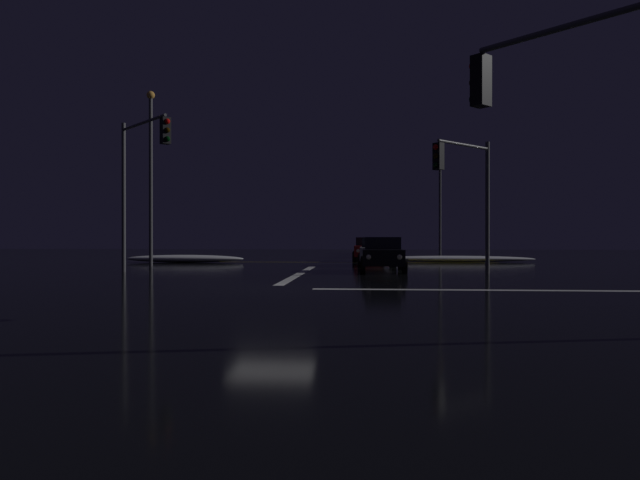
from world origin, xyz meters
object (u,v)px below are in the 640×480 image
traffic_signal_nw (140,166)px  sedan_silver (376,251)px  sedan_black (383,254)px  streetlamp_left_near (151,166)px  sedan_white (373,246)px  traffic_signal_ne (466,181)px  sedan_red (368,249)px  sedan_blue (369,247)px  streetlamp_right_far (440,191)px  traffic_signal_se (589,102)px  sedan_gray (370,245)px

traffic_signal_nw → sedan_silver: bearing=38.6°
sedan_black → traffic_signal_nw: traffic_signal_nw is taller
sedan_black → streetlamp_left_near: streetlamp_left_near is taller
sedan_black → sedan_white: size_ratio=1.00×
sedan_silver → sedan_white: same height
sedan_black → traffic_signal_nw: size_ratio=0.65×
traffic_signal_ne → streetlamp_left_near: 16.93m
sedan_red → traffic_signal_nw: bearing=-123.4°
sedan_blue → sedan_red: bearing=-90.9°
sedan_black → sedan_silver: bearing=91.8°
sedan_black → streetlamp_right_far: streetlamp_right_far is taller
sedan_white → streetlamp_right_far: streetlamp_right_far is taller
sedan_silver → traffic_signal_ne: (3.53, -7.99, 3.07)m
sedan_red → traffic_signal_se: size_ratio=0.76×
streetlamp_left_near → sedan_gray: bearing=66.8°
sedan_red → streetlamp_right_far: 10.48m
sedan_red → traffic_signal_se: (3.73, -28.34, 3.14)m
sedan_gray → traffic_signal_ne: traffic_signal_ne is taller
sedan_blue → traffic_signal_se: (3.62, -35.10, 3.14)m
traffic_signal_nw → streetlamp_left_near: streetlamp_left_near is taller
sedan_red → streetlamp_left_near: size_ratio=0.46×
sedan_blue → sedan_gray: 12.80m
sedan_white → traffic_signal_ne: size_ratio=0.77×
sedan_blue → streetlamp_left_near: bearing=-128.0°
sedan_red → sedan_blue: size_ratio=1.00×
traffic_signal_nw → traffic_signal_se: traffic_signal_nw is taller
sedan_black → sedan_red: same height
sedan_red → sedan_blue: (0.11, 6.75, 0.00)m
traffic_signal_se → traffic_signal_nw: bearing=135.0°
sedan_red → streetlamp_left_near: bearing=-144.3°
sedan_gray → streetlamp_right_far: size_ratio=0.48×
sedan_silver → sedan_red: 6.69m
sedan_gray → traffic_signal_ne: bearing=-83.9°
sedan_gray → sedan_silver: bearing=-89.7°
sedan_black → sedan_blue: same height
streetlamp_right_far → traffic_signal_nw: bearing=-124.7°
sedan_gray → traffic_signal_nw: traffic_signal_nw is taller
sedan_gray → traffic_signal_se: size_ratio=0.76×
sedan_white → sedan_gray: 6.39m
sedan_red → sedan_white: size_ratio=1.00×
streetlamp_left_near → streetlamp_right_far: (17.42, 16.00, -0.19)m
traffic_signal_nw → sedan_white: bearing=69.8°
sedan_black → streetlamp_right_far: bearing=75.4°
sedan_red → sedan_black: bearing=-87.2°
sedan_black → sedan_gray: bearing=90.6°
sedan_silver → sedan_white: (0.09, 19.84, 0.00)m
sedan_red → sedan_gray: 19.55m
sedan_black → streetlamp_left_near: bearing=163.2°
sedan_black → streetlamp_left_near: size_ratio=0.46×
sedan_white → sedan_black: bearing=-89.8°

